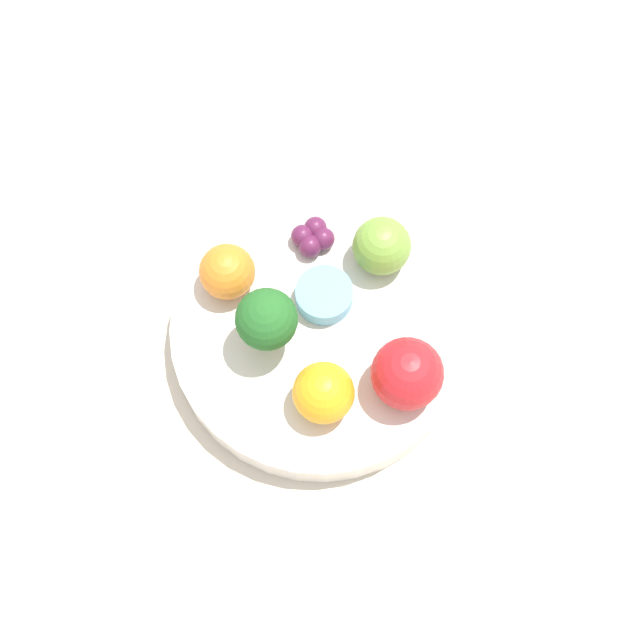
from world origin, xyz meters
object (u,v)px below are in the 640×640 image
at_px(orange_front, 324,393).
at_px(grape_cluster, 313,237).
at_px(broccoli, 267,320).
at_px(small_cup, 325,295).
at_px(bowl, 320,332).
at_px(apple_green, 407,374).
at_px(apple_red, 382,246).
at_px(orange_back, 227,272).

bearing_deg(orange_front, grape_cluster, -77.60).
relative_size(broccoli, orange_front, 1.44).
xyz_separation_m(broccoli, small_cup, (-0.04, -0.04, -0.03)).
distance_m(bowl, apple_green, 0.09).
distance_m(broccoli, apple_green, 0.11).
xyz_separation_m(apple_red, small_cup, (0.04, 0.04, -0.01)).
height_order(bowl, apple_green, apple_green).
height_order(orange_back, grape_cluster, orange_back).
distance_m(orange_front, orange_back, 0.12).
bearing_deg(broccoli, small_cup, -133.35).
height_order(apple_red, apple_green, apple_green).
xyz_separation_m(bowl, orange_front, (-0.01, 0.06, 0.04)).
xyz_separation_m(bowl, grape_cluster, (0.02, -0.07, 0.03)).
relative_size(broccoli, grape_cluster, 1.88).
bearing_deg(grape_cluster, broccoli, 77.08).
xyz_separation_m(broccoli, orange_front, (-0.05, 0.04, -0.02)).
xyz_separation_m(orange_front, grape_cluster, (0.03, -0.13, -0.01)).
bearing_deg(apple_green, small_cup, -40.64).
xyz_separation_m(apple_green, orange_front, (0.06, 0.02, -0.00)).
relative_size(bowl, small_cup, 5.22).
bearing_deg(apple_red, broccoli, 47.18).
relative_size(apple_red, apple_green, 0.85).
height_order(broccoli, grape_cluster, broccoli).
relative_size(bowl, apple_red, 5.08).
distance_m(broccoli, orange_back, 0.06).
distance_m(broccoli, grape_cluster, 0.10).
bearing_deg(bowl, broccoli, 26.27).
bearing_deg(apple_red, small_cup, 47.68).
xyz_separation_m(apple_red, grape_cluster, (0.06, -0.01, -0.01)).
relative_size(broccoli, apple_red, 1.44).
bearing_deg(orange_back, apple_red, -161.06).
height_order(bowl, small_cup, small_cup).
xyz_separation_m(bowl, apple_green, (-0.07, 0.04, 0.04)).
bearing_deg(grape_cluster, orange_back, 37.38).
height_order(orange_back, small_cup, orange_back).
height_order(apple_red, orange_back, apple_red).
bearing_deg(orange_front, orange_back, -43.91).
relative_size(apple_green, small_cup, 1.21).
xyz_separation_m(apple_green, small_cup, (0.07, -0.06, -0.02)).
bearing_deg(grape_cluster, apple_red, 173.78).
bearing_deg(orange_front, broccoli, -41.34).
distance_m(apple_green, grape_cluster, 0.14).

